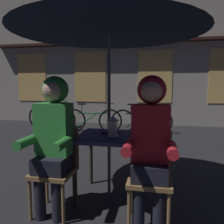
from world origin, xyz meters
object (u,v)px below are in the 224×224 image
(patio_umbrella, at_px, (109,15))
(lantern, at_px, (113,126))
(book, at_px, (111,132))
(bicycle_second, at_px, (92,120))
(chair_right, at_px, (150,171))
(cafe_table, at_px, (109,144))
(potted_plant, at_px, (59,110))
(chair_left, at_px, (57,164))
(person_right_hooded, at_px, (151,136))
(bicycle_nearest, at_px, (51,118))
(person_left_hooded, at_px, (53,132))
(bicycle_third, at_px, (141,121))

(patio_umbrella, bearing_deg, lantern, -49.52)
(book, bearing_deg, bicycle_second, 112.26)
(patio_umbrella, height_order, lantern, patio_umbrella)
(chair_right, bearing_deg, cafe_table, 142.45)
(chair_right, height_order, potted_plant, potted_plant)
(cafe_table, relative_size, chair_left, 0.85)
(lantern, xyz_separation_m, potted_plant, (-2.47, 4.05, -0.32))
(person_right_hooded, xyz_separation_m, bicycle_nearest, (-3.02, 4.10, -0.50))
(chair_right, bearing_deg, person_left_hooded, -176.61)
(lantern, bearing_deg, person_right_hooded, -40.32)
(lantern, xyz_separation_m, bicycle_second, (-1.30, 3.60, -0.51))
(person_right_hooded, height_order, book, person_right_hooded)
(potted_plant, bearing_deg, chair_left, -66.06)
(potted_plant, bearing_deg, book, -58.07)
(bicycle_second, xyz_separation_m, bicycle_third, (1.36, 0.11, 0.00))
(chair_right, bearing_deg, book, 134.99)
(cafe_table, bearing_deg, person_left_hooded, -138.43)
(bicycle_second, bearing_deg, chair_left, -78.96)
(patio_umbrella, distance_m, bicycle_third, 4.02)
(patio_umbrella, distance_m, person_right_hooded, 1.37)
(patio_umbrella, relative_size, person_left_hooded, 1.65)
(person_right_hooded, bearing_deg, chair_right, 90.00)
(patio_umbrella, relative_size, chair_right, 2.66)
(chair_left, xyz_separation_m, bicycle_nearest, (-2.06, 4.04, -0.14))
(chair_right, relative_size, bicycle_third, 0.52)
(lantern, height_order, bicycle_third, lantern)
(bicycle_nearest, relative_size, bicycle_third, 0.99)
(bicycle_second, distance_m, book, 3.67)
(chair_left, relative_size, book, 4.35)
(lantern, height_order, bicycle_nearest, lantern)
(chair_left, xyz_separation_m, bicycle_third, (0.60, 4.01, -0.14))
(cafe_table, relative_size, chair_right, 0.85)
(person_left_hooded, height_order, potted_plant, person_left_hooded)
(cafe_table, xyz_separation_m, bicycle_second, (-1.24, 3.53, -0.29))
(book, bearing_deg, bicycle_nearest, 127.83)
(bicycle_nearest, height_order, bicycle_third, same)
(chair_left, distance_m, bicycle_third, 4.06)
(cafe_table, bearing_deg, chair_right, -37.55)
(person_left_hooded, bearing_deg, chair_left, 90.00)
(person_right_hooded, xyz_separation_m, bicycle_second, (-1.72, 3.96, -0.50))
(bicycle_third, bearing_deg, book, -91.93)
(chair_left, xyz_separation_m, book, (0.48, 0.48, 0.26))
(bicycle_nearest, bearing_deg, person_right_hooded, -53.58)
(bicycle_nearest, height_order, potted_plant, potted_plant)
(bicycle_nearest, bearing_deg, bicycle_third, -0.70)
(bicycle_third, relative_size, book, 8.39)
(patio_umbrella, xyz_separation_m, chair_right, (0.48, -0.37, -1.57))
(cafe_table, xyz_separation_m, bicycle_third, (0.12, 3.64, -0.29))
(chair_left, distance_m, person_left_hooded, 0.36)
(person_right_hooded, bearing_deg, lantern, 139.68)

